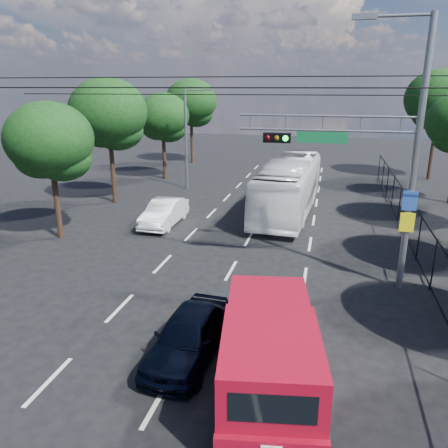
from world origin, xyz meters
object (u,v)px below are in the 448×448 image
(white_van, at_px, (164,213))
(signal_mast, at_px, (380,146))
(white_bus, at_px, (289,186))
(red_pickup, at_px, (269,349))
(navy_hatchback, at_px, (189,335))

(white_van, bearing_deg, signal_mast, -26.75)
(white_bus, relative_size, white_van, 2.69)
(red_pickup, xyz_separation_m, white_bus, (-1.12, 16.50, 0.39))
(signal_mast, relative_size, white_bus, 0.84)
(signal_mast, xyz_separation_m, navy_hatchback, (-5.10, -6.10, -4.56))
(red_pickup, bearing_deg, signal_mast, 68.45)
(red_pickup, bearing_deg, navy_hatchback, 158.59)
(signal_mast, height_order, red_pickup, signal_mast)
(white_bus, height_order, white_van, white_bus)
(white_van, bearing_deg, navy_hatchback, -65.39)
(navy_hatchback, bearing_deg, red_pickup, -18.18)
(white_van, bearing_deg, white_bus, 34.42)
(signal_mast, distance_m, white_bus, 10.89)
(red_pickup, bearing_deg, white_van, 121.24)
(navy_hatchback, bearing_deg, signal_mast, 53.29)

